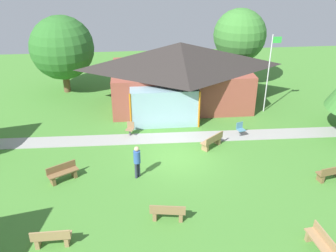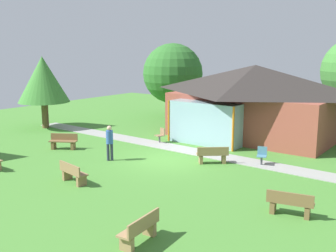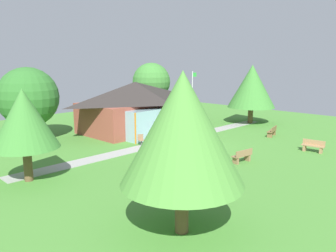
{
  "view_description": "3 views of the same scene",
  "coord_description": "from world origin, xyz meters",
  "px_view_note": "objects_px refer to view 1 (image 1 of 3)",
  "views": [
    {
      "loc": [
        -2.19,
        -17.06,
        10.59
      ],
      "look_at": [
        -0.35,
        1.49,
        1.2
      ],
      "focal_mm": 39.41,
      "sensor_mm": 36.0,
      "label": 1
    },
    {
      "loc": [
        11.52,
        -15.19,
        5.42
      ],
      "look_at": [
        -0.9,
        1.39,
        1.4
      ],
      "focal_mm": 42.94,
      "sensor_mm": 36.0,
      "label": 2
    },
    {
      "loc": [
        -18.84,
        -15.42,
        6.25
      ],
      "look_at": [
        -0.68,
        1.77,
        1.39
      ],
      "focal_mm": 35.68,
      "sensor_mm": 36.0,
      "label": 3
    }
  ],
  "objects_px": {
    "pavilion": "(179,73)",
    "bench_front_left": "(52,238)",
    "bench_front_center": "(168,212)",
    "patio_chair_lawn_spare": "(240,130)",
    "bench_lawn_far_right": "(331,173)",
    "patio_chair_west": "(130,129)",
    "flagpole": "(269,71)",
    "tree_behind_pavilion_left": "(62,48)",
    "bench_rear_near_path": "(212,141)",
    "bench_front_right": "(321,242)",
    "tree_behind_pavilion_right": "(240,36)",
    "bench_mid_left": "(63,173)",
    "visitor_strolling_lawn": "(137,160)"
  },
  "relations": [
    {
      "from": "pavilion",
      "to": "bench_front_left",
      "type": "height_order",
      "value": "pavilion"
    },
    {
      "from": "bench_front_center",
      "to": "patio_chair_lawn_spare",
      "type": "relative_size",
      "value": 1.8
    },
    {
      "from": "bench_lawn_far_right",
      "to": "patio_chair_west",
      "type": "height_order",
      "value": "patio_chair_west"
    },
    {
      "from": "flagpole",
      "to": "tree_behind_pavilion_left",
      "type": "bearing_deg",
      "value": 159.79
    },
    {
      "from": "bench_rear_near_path",
      "to": "bench_front_center",
      "type": "height_order",
      "value": "same"
    },
    {
      "from": "tree_behind_pavilion_left",
      "to": "bench_front_right",
      "type": "bearing_deg",
      "value": -56.28
    },
    {
      "from": "patio_chair_west",
      "to": "tree_behind_pavilion_right",
      "type": "distance_m",
      "value": 12.2
    },
    {
      "from": "patio_chair_west",
      "to": "patio_chair_lawn_spare",
      "type": "distance_m",
      "value": 6.65
    },
    {
      "from": "pavilion",
      "to": "tree_behind_pavilion_right",
      "type": "relative_size",
      "value": 1.71
    },
    {
      "from": "bench_mid_left",
      "to": "bench_rear_near_path",
      "type": "height_order",
      "value": "same"
    },
    {
      "from": "pavilion",
      "to": "patio_chair_west",
      "type": "relative_size",
      "value": 12.14
    },
    {
      "from": "tree_behind_pavilion_left",
      "to": "tree_behind_pavilion_right",
      "type": "bearing_deg",
      "value": -0.01
    },
    {
      "from": "flagpole",
      "to": "bench_front_right",
      "type": "bearing_deg",
      "value": -99.65
    },
    {
      "from": "visitor_strolling_lawn",
      "to": "bench_rear_near_path",
      "type": "bearing_deg",
      "value": 167.48
    },
    {
      "from": "flagpole",
      "to": "patio_chair_west",
      "type": "bearing_deg",
      "value": -164.07
    },
    {
      "from": "flagpole",
      "to": "patio_chair_west",
      "type": "relative_size",
      "value": 6.18
    },
    {
      "from": "flagpole",
      "to": "tree_behind_pavilion_right",
      "type": "xyz_separation_m",
      "value": [
        -0.64,
        5.19,
        1.13
      ]
    },
    {
      "from": "pavilion",
      "to": "tree_behind_pavilion_left",
      "type": "bearing_deg",
      "value": 158.8
    },
    {
      "from": "bench_mid_left",
      "to": "bench_front_left",
      "type": "bearing_deg",
      "value": 62.45
    },
    {
      "from": "bench_front_right",
      "to": "bench_mid_left",
      "type": "height_order",
      "value": "same"
    },
    {
      "from": "bench_front_left",
      "to": "bench_front_right",
      "type": "xyz_separation_m",
      "value": [
        10.16,
        -1.24,
        0.0
      ]
    },
    {
      "from": "bench_mid_left",
      "to": "tree_behind_pavilion_right",
      "type": "xyz_separation_m",
      "value": [
        11.94,
        12.19,
        3.67
      ]
    },
    {
      "from": "bench_front_left",
      "to": "bench_front_right",
      "type": "relative_size",
      "value": 0.98
    },
    {
      "from": "pavilion",
      "to": "tree_behind_pavilion_right",
      "type": "height_order",
      "value": "tree_behind_pavilion_right"
    },
    {
      "from": "flagpole",
      "to": "bench_front_left",
      "type": "height_order",
      "value": "flagpole"
    },
    {
      "from": "tree_behind_pavilion_left",
      "to": "tree_behind_pavilion_right",
      "type": "height_order",
      "value": "tree_behind_pavilion_right"
    },
    {
      "from": "bench_front_right",
      "to": "tree_behind_pavilion_right",
      "type": "height_order",
      "value": "tree_behind_pavilion_right"
    },
    {
      "from": "flagpole",
      "to": "visitor_strolling_lawn",
      "type": "bearing_deg",
      "value": -141.46
    },
    {
      "from": "bench_front_right",
      "to": "tree_behind_pavilion_right",
      "type": "distance_m",
      "value": 18.33
    },
    {
      "from": "flagpole",
      "to": "bench_rear_near_path",
      "type": "distance_m",
      "value": 6.97
    },
    {
      "from": "bench_rear_near_path",
      "to": "patio_chair_lawn_spare",
      "type": "xyz_separation_m",
      "value": [
        1.98,
        1.2,
        0.01
      ]
    },
    {
      "from": "patio_chair_west",
      "to": "tree_behind_pavilion_right",
      "type": "height_order",
      "value": "tree_behind_pavilion_right"
    },
    {
      "from": "bench_front_right",
      "to": "patio_chair_west",
      "type": "bearing_deg",
      "value": 29.58
    },
    {
      "from": "tree_behind_pavilion_right",
      "to": "patio_chair_west",
      "type": "bearing_deg",
      "value": -137.73
    },
    {
      "from": "bench_lawn_far_right",
      "to": "bench_mid_left",
      "type": "height_order",
      "value": "same"
    },
    {
      "from": "visitor_strolling_lawn",
      "to": "tree_behind_pavilion_left",
      "type": "distance_m",
      "value": 13.57
    },
    {
      "from": "bench_mid_left",
      "to": "flagpole",
      "type": "bearing_deg",
      "value": 178.18
    },
    {
      "from": "bench_front_center",
      "to": "tree_behind_pavilion_right",
      "type": "xyz_separation_m",
      "value": [
        7.1,
        15.61,
        3.67
      ]
    },
    {
      "from": "bench_front_center",
      "to": "bench_front_right",
      "type": "bearing_deg",
      "value": -13.0
    },
    {
      "from": "patio_chair_west",
      "to": "tree_behind_pavilion_right",
      "type": "xyz_separation_m",
      "value": [
        8.62,
        7.83,
        3.65
      ]
    },
    {
      "from": "tree_behind_pavilion_right",
      "to": "visitor_strolling_lawn",
      "type": "bearing_deg",
      "value": -123.96
    },
    {
      "from": "bench_rear_near_path",
      "to": "bench_mid_left",
      "type": "bearing_deg",
      "value": 157.28
    },
    {
      "from": "flagpole",
      "to": "bench_lawn_far_right",
      "type": "relative_size",
      "value": 3.41
    },
    {
      "from": "bench_front_center",
      "to": "visitor_strolling_lawn",
      "type": "height_order",
      "value": "visitor_strolling_lawn"
    },
    {
      "from": "bench_front_center",
      "to": "bench_rear_near_path",
      "type": "bearing_deg",
      "value": 71.31
    },
    {
      "from": "bench_front_center",
      "to": "pavilion",
      "type": "bearing_deg",
      "value": 89.99
    },
    {
      "from": "bench_rear_near_path",
      "to": "patio_chair_west",
      "type": "xyz_separation_m",
      "value": [
        -4.63,
        1.92,
        0.01
      ]
    },
    {
      "from": "bench_front_right",
      "to": "tree_behind_pavilion_left",
      "type": "height_order",
      "value": "tree_behind_pavilion_left"
    },
    {
      "from": "bench_front_left",
      "to": "bench_rear_near_path",
      "type": "height_order",
      "value": "same"
    },
    {
      "from": "bench_rear_near_path",
      "to": "patio_chair_west",
      "type": "relative_size",
      "value": 1.67
    }
  ]
}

